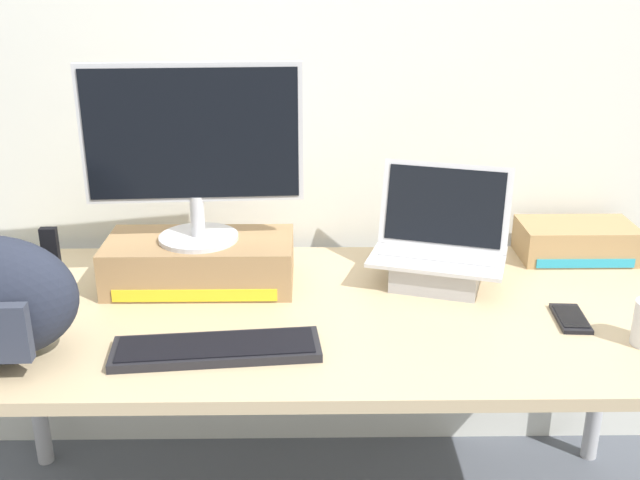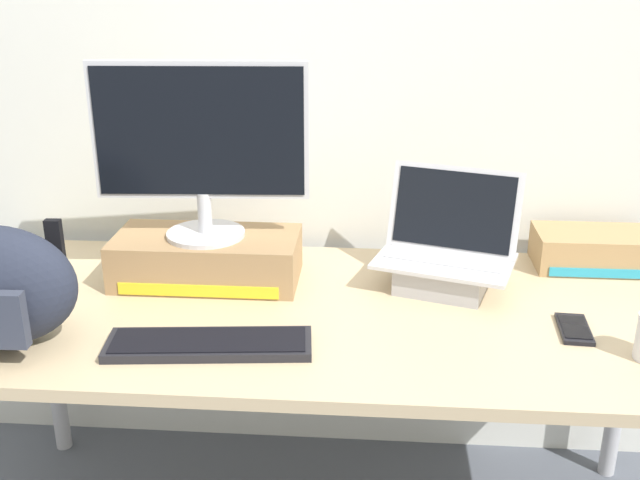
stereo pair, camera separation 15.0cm
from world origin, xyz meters
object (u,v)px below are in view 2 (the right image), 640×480
(external_keyboard, at_px, (209,344))
(cell_phone, at_px, (574,329))
(open_laptop, at_px, (445,263))
(toner_box_cyan, at_px, (594,249))
(toner_box_yellow, at_px, (207,258))
(desktop_monitor, at_px, (201,145))
(plush_toy, at_px, (32,262))

(external_keyboard, height_order, cell_phone, external_keyboard)
(open_laptop, bearing_deg, toner_box_cyan, 38.80)
(toner_box_yellow, distance_m, external_keyboard, 0.38)
(toner_box_yellow, relative_size, external_keyboard, 1.05)
(cell_phone, bearing_deg, desktop_monitor, 169.76)
(open_laptop, xyz_separation_m, plush_toy, (-1.09, -0.05, -0.01))
(plush_toy, bearing_deg, toner_box_cyan, 7.95)
(desktop_monitor, distance_m, cell_phone, 1.00)
(toner_box_yellow, height_order, desktop_monitor, desktop_monitor)
(desktop_monitor, bearing_deg, external_keyboard, -80.60)
(toner_box_yellow, distance_m, desktop_monitor, 0.31)
(open_laptop, relative_size, plush_toy, 3.88)
(desktop_monitor, xyz_separation_m, open_laptop, (0.63, 0.01, -0.30))
(cell_phone, distance_m, plush_toy, 1.38)
(toner_box_cyan, bearing_deg, open_laptop, -158.67)
(toner_box_cyan, bearing_deg, cell_phone, -109.47)
(toner_box_yellow, xyz_separation_m, plush_toy, (-0.46, -0.04, -0.01))
(plush_toy, relative_size, toner_box_cyan, 0.32)
(toner_box_yellow, distance_m, plush_toy, 0.47)
(desktop_monitor, bearing_deg, open_laptop, -2.30)
(external_keyboard, bearing_deg, open_laptop, 29.47)
(external_keyboard, bearing_deg, cell_phone, 4.56)
(plush_toy, bearing_deg, external_keyboard, -31.33)
(open_laptop, xyz_separation_m, external_keyboard, (-0.54, -0.38, -0.05))
(cell_phone, relative_size, plush_toy, 1.46)
(desktop_monitor, distance_m, toner_box_cyan, 1.11)
(toner_box_yellow, bearing_deg, toner_box_cyan, 9.39)
(desktop_monitor, height_order, toner_box_cyan, desktop_monitor)
(open_laptop, distance_m, cell_phone, 0.37)
(plush_toy, bearing_deg, open_laptop, 2.45)
(toner_box_yellow, relative_size, desktop_monitor, 0.89)
(toner_box_yellow, height_order, toner_box_cyan, toner_box_yellow)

